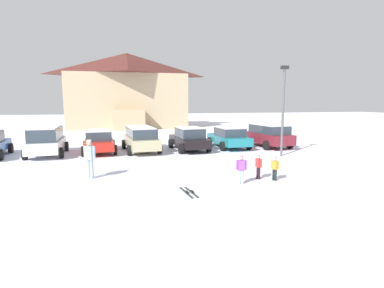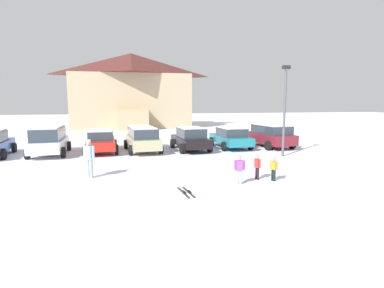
{
  "view_description": "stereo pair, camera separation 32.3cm",
  "coord_description": "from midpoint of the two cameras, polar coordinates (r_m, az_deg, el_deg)",
  "views": [
    {
      "loc": [
        -2.54,
        -7.38,
        3.24
      ],
      "look_at": [
        1.13,
        7.53,
        1.1
      ],
      "focal_mm": 28.0,
      "sensor_mm": 36.0,
      "label": 1
    },
    {
      "loc": [
        -2.23,
        -7.46,
        3.24
      ],
      "look_at": [
        1.13,
        7.53,
        1.1
      ],
      "focal_mm": 28.0,
      "sensor_mm": 36.0,
      "label": 2
    }
  ],
  "objects": [
    {
      "name": "skier_child_in_red_jacket",
      "position": [
        12.98,
        11.87,
        -4.02
      ],
      "size": [
        0.2,
        0.38,
        1.05
      ],
      "color": "black",
      "rests_on": "ground"
    },
    {
      "name": "pair_of_skis",
      "position": [
        10.96,
        -1.44,
        -9.16
      ],
      "size": [
        0.44,
        1.41,
        0.08
      ],
      "color": "#232B28",
      "rests_on": "ground"
    },
    {
      "name": "parked_black_sedan",
      "position": [
        20.42,
        -1.01,
        1.06
      ],
      "size": [
        2.36,
        4.34,
        1.59
      ],
      "color": "black",
      "rests_on": "ground"
    },
    {
      "name": "parked_maroon_van",
      "position": [
        22.57,
        13.94,
        1.72
      ],
      "size": [
        2.44,
        4.27,
        1.66
      ],
      "color": "maroon",
      "rests_on": "ground"
    },
    {
      "name": "ski_lodge",
      "position": [
        41.18,
        -12.4,
        10.02
      ],
      "size": [
        15.21,
        11.7,
        9.64
      ],
      "color": "tan",
      "rests_on": "ground"
    },
    {
      "name": "parked_beige_suv",
      "position": [
        20.24,
        -10.21,
        1.13
      ],
      "size": [
        2.45,
        4.89,
        1.65
      ],
      "color": "tan",
      "rests_on": "ground"
    },
    {
      "name": "parked_teal_hatchback",
      "position": [
        21.67,
        6.6,
        1.32
      ],
      "size": [
        2.29,
        4.37,
        1.5
      ],
      "color": "teal",
      "rests_on": "ground"
    },
    {
      "name": "skier_child_in_orange_jacket",
      "position": [
        12.92,
        14.81,
        -4.33
      ],
      "size": [
        0.24,
        0.33,
        0.99
      ],
      "color": "black",
      "rests_on": "ground"
    },
    {
      "name": "parked_red_sedan",
      "position": [
        20.44,
        -17.72,
        0.58
      ],
      "size": [
        2.29,
        4.5,
        1.49
      ],
      "color": "red",
      "rests_on": "ground"
    },
    {
      "name": "parked_white_suv",
      "position": [
        20.54,
        -26.36,
        0.67
      ],
      "size": [
        2.31,
        4.51,
        1.76
      ],
      "color": "white",
      "rests_on": "ground"
    },
    {
      "name": "lamp_post",
      "position": [
        18.8,
        16.5,
        6.97
      ],
      "size": [
        0.44,
        0.24,
        5.38
      ],
      "color": "#515459",
      "rests_on": "ground"
    },
    {
      "name": "ground",
      "position": [
        8.44,
        3.81,
        -14.67
      ],
      "size": [
        160.0,
        160.0,
        0.0
      ],
      "primitive_type": "plane",
      "color": "white"
    },
    {
      "name": "skier_adult_in_blue_parka",
      "position": [
        13.55,
        -19.56,
        -2.31
      ],
      "size": [
        0.5,
        0.44,
        1.67
      ],
      "color": "#A1B0C6",
      "rests_on": "ground"
    },
    {
      "name": "skier_child_in_purple_jacket",
      "position": [
        12.05,
        8.6,
        -4.55
      ],
      "size": [
        0.43,
        0.2,
        1.16
      ],
      "color": "#98B8D4",
      "rests_on": "ground"
    }
  ]
}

